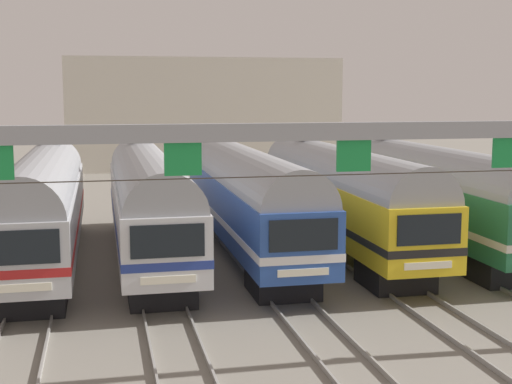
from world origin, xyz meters
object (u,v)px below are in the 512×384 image
object	(u,v)px
commuter_train_yellow	(341,193)
catenary_gantry	(353,170)
commuter_train_silver	(148,199)
commuter_train_blue	(247,196)
commuter_train_stainless	(43,202)
commuter_train_green	(429,190)

from	to	relation	value
commuter_train_yellow	catenary_gantry	bearing A→B (deg)	-107.78
commuter_train_silver	commuter_train_yellow	bearing A→B (deg)	0.00
commuter_train_silver	commuter_train_blue	size ratio (longest dim) A/B	1.00
commuter_train_stainless	commuter_train_green	world-z (taller)	same
commuter_train_blue	commuter_train_green	world-z (taller)	commuter_train_green
commuter_train_silver	catenary_gantry	xyz separation A→B (m)	(4.33, -13.50, 2.58)
catenary_gantry	commuter_train_green	bearing A→B (deg)	57.33
catenary_gantry	commuter_train_yellow	bearing A→B (deg)	72.22
commuter_train_yellow	catenary_gantry	size ratio (longest dim) A/B	0.80
commuter_train_yellow	catenary_gantry	world-z (taller)	catenary_gantry
commuter_train_blue	commuter_train_yellow	world-z (taller)	commuter_train_yellow
commuter_train_stainless	commuter_train_yellow	world-z (taller)	same
commuter_train_stainless	commuter_train_green	size ratio (longest dim) A/B	1.00
commuter_train_yellow	commuter_train_green	xyz separation A→B (m)	(4.33, 0.00, 0.00)
commuter_train_green	commuter_train_stainless	bearing A→B (deg)	180.00
commuter_train_green	commuter_train_yellow	bearing A→B (deg)	180.00
commuter_train_stainless	catenary_gantry	world-z (taller)	catenary_gantry
commuter_train_green	commuter_train_blue	bearing A→B (deg)	-179.97
commuter_train_stainless	commuter_train_silver	distance (m)	4.33
commuter_train_blue	commuter_train_yellow	distance (m)	4.33
commuter_train_silver	commuter_train_green	bearing A→B (deg)	0.00
commuter_train_blue	commuter_train_yellow	bearing A→B (deg)	0.06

